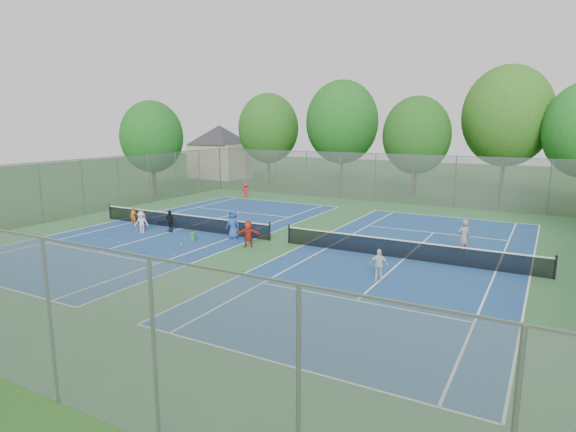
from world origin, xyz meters
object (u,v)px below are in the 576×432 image
object	(u,v)px
net_right	(405,250)
ball_crate	(162,223)
ball_hopper	(193,237)
net_left	(182,222)
instructor	(464,237)

from	to	relation	value
net_right	ball_crate	size ratio (longest dim) A/B	38.45
ball_hopper	net_right	bearing A→B (deg)	10.48
net_left	ball_hopper	distance (m)	3.40
net_right	instructor	world-z (taller)	instructor
net_left	instructor	xyz separation A→B (m)	(16.33, 2.20, 0.44)
net_right	ball_crate	xyz separation A→B (m)	(-15.81, 0.20, -0.31)
ball_crate	instructor	size ratio (longest dim) A/B	0.19
ball_crate	net_left	bearing A→B (deg)	-6.39
net_left	ball_hopper	bearing A→B (deg)	-38.12
net_right	ball_hopper	size ratio (longest dim) A/B	26.91
net_left	instructor	bearing A→B (deg)	7.66
net_right	ball_hopper	distance (m)	11.52
net_right	ball_hopper	bearing A→B (deg)	-169.52
ball_crate	ball_hopper	xyz separation A→B (m)	(4.48, -2.30, 0.10)
ball_crate	instructor	xyz separation A→B (m)	(18.15, 1.99, 0.75)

